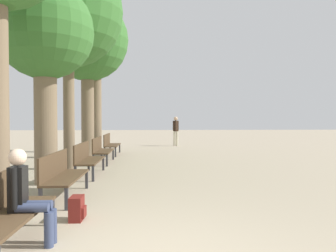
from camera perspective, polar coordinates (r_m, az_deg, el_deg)
name	(u,v)px	position (r m, az deg, el deg)	size (l,w,h in m)	color
bench_row_0	(3,208)	(4.57, -26.86, -12.63)	(0.53, 1.86, 0.91)	#4C3823
bench_row_1	(61,173)	(6.96, -18.11, -7.72)	(0.53, 1.86, 0.91)	#4C3823
bench_row_2	(87,157)	(9.45, -13.98, -5.28)	(0.53, 1.86, 0.91)	#4C3823
bench_row_3	(101,148)	(11.98, -11.60, -3.86)	(0.53, 1.86, 0.91)	#4C3823
bench_row_4	(110,143)	(14.53, -10.05, -2.93)	(0.53, 1.86, 0.91)	#4C3823
tree_row_1	(45,36)	(8.76, -20.64, 14.40)	(2.36, 2.36, 4.91)	#7A664C
tree_row_2	(68,13)	(11.18, -17.00, 18.24)	(3.40, 3.40, 6.59)	#7A664C
tree_row_3	(87,42)	(13.98, -13.89, 14.08)	(3.30, 3.30, 6.41)	#7A664C
tree_row_4	(96,57)	(16.00, -12.40, 11.72)	(2.26, 2.26, 5.80)	#7A664C
person_seated	(27,194)	(4.56, -23.34, -10.82)	(0.57, 0.32, 1.23)	#384260
backpack	(77,209)	(5.49, -15.56, -13.69)	(0.23, 0.32, 0.38)	maroon
pedestrian_near	(176,129)	(18.77, 1.36, -0.55)	(0.34, 0.30, 1.68)	beige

